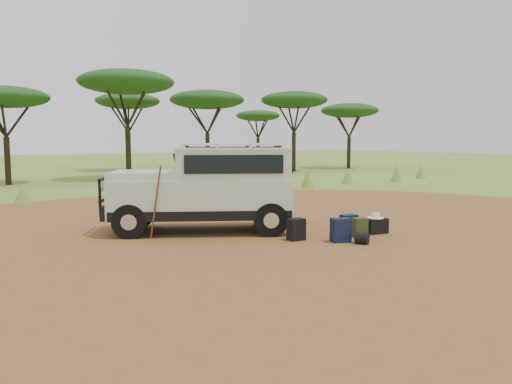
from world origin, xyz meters
TOP-DOWN VIEW (x-y plane):
  - ground at (0.00, 0.00)m, footprint 140.00×140.00m
  - dirt_clearing at (0.00, 0.00)m, footprint 23.00×23.00m
  - grass_fringe at (0.12, 8.67)m, footprint 36.60×1.60m
  - acacia_treeline at (0.75, 19.81)m, footprint 46.70×13.20m
  - safari_vehicle at (-0.24, 1.54)m, footprint 4.58×3.68m
  - walking_staff at (-1.68, 1.32)m, footprint 0.18×0.37m
  - backpack_black at (0.80, -0.52)m, footprint 0.38×0.30m
  - backpack_navy at (1.46, -1.22)m, footprint 0.47×0.41m
  - backpack_olive at (2.22, -1.06)m, footprint 0.37×0.31m
  - duffel_navy at (2.49, -0.46)m, footprint 0.38×0.29m
  - hard_case at (2.85, -0.96)m, footprint 0.58×0.46m
  - stuff_sack at (1.69, -1.63)m, footprint 0.37×0.37m
  - safari_hat at (2.85, -0.96)m, footprint 0.39×0.39m

SIDE VIEW (x-z plane):
  - ground at x=0.00m, z-range 0.00..0.00m
  - dirt_clearing at x=0.00m, z-range 0.00..0.01m
  - stuff_sack at x=1.69m, z-range 0.00..0.27m
  - hard_case at x=2.85m, z-range 0.00..0.37m
  - duffel_navy at x=2.49m, z-range 0.00..0.42m
  - backpack_olive at x=2.22m, z-range 0.00..0.44m
  - backpack_black at x=0.80m, z-range 0.00..0.49m
  - backpack_navy at x=1.46m, z-range 0.00..0.52m
  - grass_fringe at x=0.12m, z-range -0.05..0.85m
  - safari_hat at x=2.85m, z-range 0.35..0.47m
  - walking_staff at x=-1.68m, z-range 0.00..1.65m
  - safari_vehicle at x=-0.24m, z-range -0.04..2.08m
  - acacia_treeline at x=0.75m, z-range 1.74..8.00m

